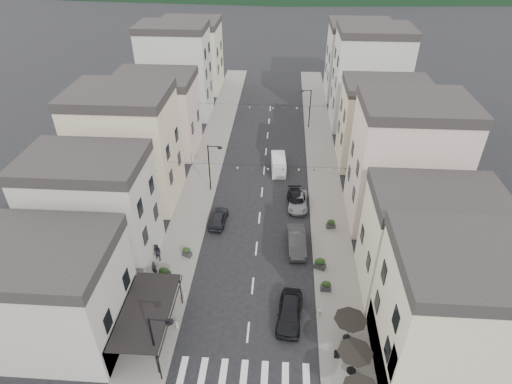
{
  "coord_description": "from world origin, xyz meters",
  "views": [
    {
      "loc": [
        2.09,
        -15.85,
        28.22
      ],
      "look_at": [
        -0.36,
        20.79,
        3.5
      ],
      "focal_mm": 30.0,
      "sensor_mm": 36.0,
      "label": 1
    }
  ],
  "objects_px": {
    "parked_car_c": "(298,202)",
    "pedestrian_a": "(154,268)",
    "parked_car_b": "(297,241)",
    "parked_car_e": "(219,218)",
    "pedestrian_b": "(157,253)",
    "parked_car_a": "(290,312)",
    "delivery_van": "(278,164)",
    "parked_car_d": "(296,201)"
  },
  "relations": [
    {
      "from": "delivery_van",
      "to": "pedestrian_b",
      "type": "height_order",
      "value": "delivery_van"
    },
    {
      "from": "parked_car_c",
      "to": "parked_car_e",
      "type": "bearing_deg",
      "value": -155.07
    },
    {
      "from": "parked_car_c",
      "to": "pedestrian_b",
      "type": "xyz_separation_m",
      "value": [
        -13.37,
        -9.86,
        0.42
      ]
    },
    {
      "from": "parked_car_a",
      "to": "parked_car_c",
      "type": "bearing_deg",
      "value": 91.95
    },
    {
      "from": "parked_car_d",
      "to": "parked_car_a",
      "type": "bearing_deg",
      "value": -98.11
    },
    {
      "from": "parked_car_b",
      "to": "delivery_van",
      "type": "height_order",
      "value": "delivery_van"
    },
    {
      "from": "parked_car_d",
      "to": "pedestrian_b",
      "type": "relative_size",
      "value": 2.41
    },
    {
      "from": "parked_car_e",
      "to": "pedestrian_a",
      "type": "height_order",
      "value": "pedestrian_a"
    },
    {
      "from": "parked_car_d",
      "to": "parked_car_e",
      "type": "height_order",
      "value": "parked_car_e"
    },
    {
      "from": "parked_car_a",
      "to": "pedestrian_a",
      "type": "bearing_deg",
      "value": 166.48
    },
    {
      "from": "parked_car_c",
      "to": "pedestrian_a",
      "type": "relative_size",
      "value": 2.96
    },
    {
      "from": "parked_car_b",
      "to": "delivery_van",
      "type": "relative_size",
      "value": 1.11
    },
    {
      "from": "parked_car_b",
      "to": "parked_car_c",
      "type": "relative_size",
      "value": 1.07
    },
    {
      "from": "parked_car_c",
      "to": "parked_car_d",
      "type": "relative_size",
      "value": 1.02
    },
    {
      "from": "parked_car_d",
      "to": "parked_car_b",
      "type": "bearing_deg",
      "value": -95.9
    },
    {
      "from": "parked_car_d",
      "to": "delivery_van",
      "type": "xyz_separation_m",
      "value": [
        -2.18,
        7.45,
        0.36
      ]
    },
    {
      "from": "parked_car_c",
      "to": "parked_car_e",
      "type": "height_order",
      "value": "parked_car_e"
    },
    {
      "from": "pedestrian_a",
      "to": "pedestrian_b",
      "type": "distance_m",
      "value": 1.94
    },
    {
      "from": "parked_car_b",
      "to": "parked_car_e",
      "type": "relative_size",
      "value": 1.22
    },
    {
      "from": "parked_car_a",
      "to": "parked_car_e",
      "type": "bearing_deg",
      "value": 126.77
    },
    {
      "from": "pedestrian_b",
      "to": "parked_car_e",
      "type": "bearing_deg",
      "value": 77.79
    },
    {
      "from": "parked_car_e",
      "to": "parked_car_c",
      "type": "bearing_deg",
      "value": -152.55
    },
    {
      "from": "parked_car_b",
      "to": "parked_car_e",
      "type": "height_order",
      "value": "parked_car_b"
    },
    {
      "from": "pedestrian_a",
      "to": "pedestrian_b",
      "type": "relative_size",
      "value": 0.83
    },
    {
      "from": "parked_car_e",
      "to": "delivery_van",
      "type": "relative_size",
      "value": 0.91
    },
    {
      "from": "parked_car_d",
      "to": "delivery_van",
      "type": "relative_size",
      "value": 1.02
    },
    {
      "from": "parked_car_b",
      "to": "parked_car_e",
      "type": "xyz_separation_m",
      "value": [
        -8.21,
        3.37,
        -0.13
      ]
    },
    {
      "from": "parked_car_b",
      "to": "parked_car_c",
      "type": "xyz_separation_m",
      "value": [
        0.23,
        7.03,
        -0.17
      ]
    },
    {
      "from": "parked_car_e",
      "to": "delivery_van",
      "type": "distance_m",
      "value": 12.76
    },
    {
      "from": "parked_car_a",
      "to": "parked_car_e",
      "type": "relative_size",
      "value": 1.21
    },
    {
      "from": "parked_car_c",
      "to": "pedestrian_b",
      "type": "relative_size",
      "value": 2.46
    },
    {
      "from": "parked_car_b",
      "to": "delivery_van",
      "type": "bearing_deg",
      "value": 95.63
    },
    {
      "from": "parked_car_c",
      "to": "delivery_van",
      "type": "xyz_separation_m",
      "value": [
        -2.36,
        7.56,
        0.37
      ]
    },
    {
      "from": "delivery_van",
      "to": "pedestrian_b",
      "type": "bearing_deg",
      "value": -126.22
    },
    {
      "from": "parked_car_a",
      "to": "parked_car_b",
      "type": "xyz_separation_m",
      "value": [
        0.67,
        8.89,
        -0.02
      ]
    },
    {
      "from": "parked_car_a",
      "to": "pedestrian_b",
      "type": "distance_m",
      "value": 13.86
    },
    {
      "from": "parked_car_e",
      "to": "parked_car_b",
      "type": "bearing_deg",
      "value": 161.72
    },
    {
      "from": "parked_car_b",
      "to": "pedestrian_a",
      "type": "height_order",
      "value": "pedestrian_a"
    },
    {
      "from": "parked_car_c",
      "to": "pedestrian_a",
      "type": "distance_m",
      "value": 17.65
    },
    {
      "from": "delivery_van",
      "to": "parked_car_d",
      "type": "bearing_deg",
      "value": -77.63
    },
    {
      "from": "parked_car_c",
      "to": "delivery_van",
      "type": "height_order",
      "value": "delivery_van"
    },
    {
      "from": "parked_car_a",
      "to": "parked_car_b",
      "type": "relative_size",
      "value": 0.99
    }
  ]
}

